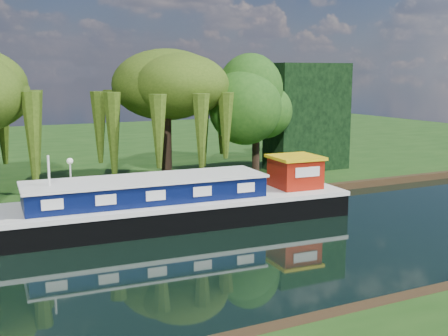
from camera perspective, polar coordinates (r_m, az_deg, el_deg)
ground at (r=23.41m, az=-11.18°, el=-9.90°), size 120.00×120.00×0.00m
far_bank at (r=56.15m, az=-20.46°, el=1.36°), size 120.00×52.00×0.45m
dutch_barge at (r=29.23m, az=-5.42°, el=-3.72°), size 19.69×5.58×4.11m
narrowboat at (r=30.31m, az=-7.10°, el=-4.13°), size 11.13×2.67×1.61m
white_cruiser at (r=34.16m, az=10.12°, el=-3.61°), size 2.45×2.21×1.14m
willow_right at (r=37.09m, az=-5.96°, el=7.35°), size 6.57×6.57×8.00m
tree_far_right at (r=39.00m, az=3.30°, el=6.38°), size 4.50×4.50×7.36m
conifer_hedge at (r=43.21m, az=8.41°, el=5.19°), size 6.00×3.00×8.00m
lamppost at (r=32.88m, az=-15.35°, el=-0.03°), size 0.36×0.36×2.56m
mooring_posts at (r=30.95m, az=-16.28°, el=-3.44°), size 19.16×0.16×1.00m
reeds_near at (r=19.96m, az=15.00°, el=-11.89°), size 33.70×1.50×1.10m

